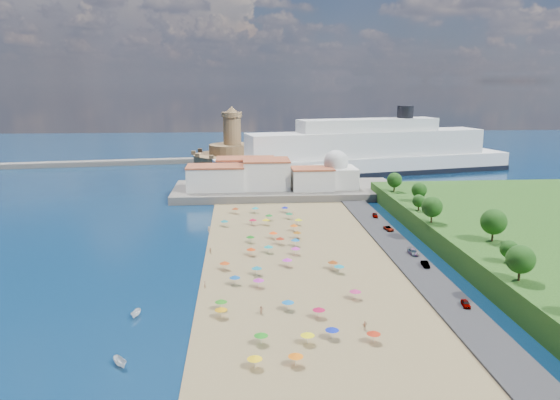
{
  "coord_description": "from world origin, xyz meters",
  "views": [
    {
      "loc": [
        -8.86,
        -143.09,
        44.79
      ],
      "look_at": [
        4.0,
        25.0,
        8.0
      ],
      "focal_mm": 35.0,
      "sensor_mm": 36.0,
      "label": 1
    }
  ],
  "objects": [
    {
      "name": "jetty",
      "position": [
        -12.0,
        108.0,
        1.2
      ],
      "size": [
        18.0,
        70.0,
        2.4
      ],
      "primitive_type": "cube",
      "color": "#59544C",
      "rests_on": "ground"
    },
    {
      "name": "fortress",
      "position": [
        -12.0,
        138.0,
        6.68
      ],
      "size": [
        40.0,
        40.0,
        32.4
      ],
      "color": "#99774C",
      "rests_on": "ground"
    },
    {
      "name": "beach_parasols",
      "position": [
        0.39,
        -11.81,
        2.15
      ],
      "size": [
        31.08,
        106.79,
        2.2
      ],
      "color": "gray",
      "rests_on": "beach"
    },
    {
      "name": "cruise_ship",
      "position": [
        54.27,
        118.98,
        9.77
      ],
      "size": [
        152.05,
        56.14,
        32.98
      ],
      "color": "black",
      "rests_on": "ground"
    },
    {
      "name": "breakwater",
      "position": [
        -110.0,
        153.0,
        1.3
      ],
      "size": [
        199.03,
        34.77,
        2.6
      ],
      "primitive_type": "cube",
      "rotation": [
        0.0,
        0.0,
        0.14
      ],
      "color": "#59544C",
      "rests_on": "ground"
    },
    {
      "name": "waterfront_buildings",
      "position": [
        -3.05,
        73.64,
        7.88
      ],
      "size": [
        57.0,
        29.0,
        11.0
      ],
      "color": "silver",
      "rests_on": "terrace"
    },
    {
      "name": "ground",
      "position": [
        0.0,
        0.0,
        0.0
      ],
      "size": [
        700.0,
        700.0,
        0.0
      ],
      "primitive_type": "plane",
      "color": "#071938",
      "rests_on": "ground"
    },
    {
      "name": "terrace",
      "position": [
        10.0,
        73.0,
        1.5
      ],
      "size": [
        90.0,
        36.0,
        3.0
      ],
      "primitive_type": "cube",
      "color": "#59544C",
      "rests_on": "ground"
    },
    {
      "name": "beachgoers",
      "position": [
        -3.19,
        -2.95,
        1.11
      ],
      "size": [
        32.96,
        87.7,
        1.84
      ],
      "color": "tan",
      "rests_on": "beach"
    },
    {
      "name": "hillside_trees",
      "position": [
        48.48,
        -6.97,
        10.24
      ],
      "size": [
        14.9,
        111.41,
        8.16
      ],
      "color": "#382314",
      "rests_on": "hillside"
    },
    {
      "name": "parked_cars",
      "position": [
        36.0,
        -3.5,
        1.35
      ],
      "size": [
        2.66,
        77.44,
        1.37
      ],
      "color": "gray",
      "rests_on": "promenade"
    },
    {
      "name": "moored_boats",
      "position": [
        -28.73,
        -53.26,
        0.7
      ],
      "size": [
        3.57,
        22.67,
        1.44
      ],
      "color": "white",
      "rests_on": "ground"
    },
    {
      "name": "domed_building",
      "position": [
        30.0,
        71.0,
        8.97
      ],
      "size": [
        16.0,
        16.0,
        15.0
      ],
      "color": "silver",
      "rests_on": "terrace"
    }
  ]
}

